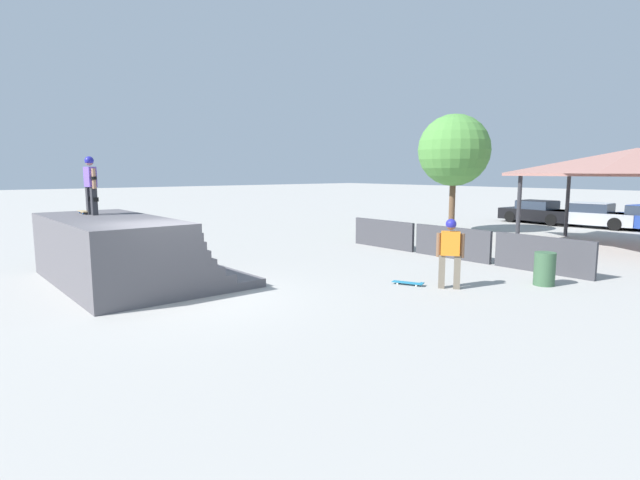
{
  "coord_description": "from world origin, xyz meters",
  "views": [
    {
      "loc": [
        10.72,
        -4.62,
        2.9
      ],
      "look_at": [
        -0.15,
        4.37,
        0.95
      ],
      "focal_mm": 28.0,
      "sensor_mm": 36.0,
      "label": 1
    }
  ],
  "objects_px": {
    "bystander_walking": "(450,248)",
    "skater_on_deck": "(91,181)",
    "tree_beside_pavilion": "(454,151)",
    "skateboard_on_ground": "(409,283)",
    "trash_bin": "(545,269)",
    "parked_car_black": "(538,212)",
    "parked_car_silver": "(592,216)",
    "skateboard_on_deck": "(84,212)"
  },
  "relations": [
    {
      "from": "skateboard_on_deck",
      "to": "trash_bin",
      "type": "distance_m",
      "value": 12.47
    },
    {
      "from": "skateboard_on_ground",
      "to": "trash_bin",
      "type": "xyz_separation_m",
      "value": [
        2.21,
        2.65,
        0.37
      ]
    },
    {
      "from": "skateboard_on_deck",
      "to": "skateboard_on_ground",
      "type": "xyz_separation_m",
      "value": [
        6.71,
        5.96,
        -1.72
      ]
    },
    {
      "from": "tree_beside_pavilion",
      "to": "parked_car_silver",
      "type": "bearing_deg",
      "value": 66.6
    },
    {
      "from": "tree_beside_pavilion",
      "to": "parked_car_black",
      "type": "xyz_separation_m",
      "value": [
        0.43,
        7.47,
        -3.25
      ]
    },
    {
      "from": "skateboard_on_deck",
      "to": "skateboard_on_ground",
      "type": "relative_size",
      "value": 1.04
    },
    {
      "from": "skater_on_deck",
      "to": "trash_bin",
      "type": "xyz_separation_m",
      "value": [
        8.4,
        8.54,
        -2.2
      ]
    },
    {
      "from": "tree_beside_pavilion",
      "to": "parked_car_black",
      "type": "relative_size",
      "value": 1.33
    },
    {
      "from": "bystander_walking",
      "to": "skateboard_on_deck",
      "type": "bearing_deg",
      "value": 4.22
    },
    {
      "from": "skater_on_deck",
      "to": "parked_car_silver",
      "type": "height_order",
      "value": "skater_on_deck"
    },
    {
      "from": "tree_beside_pavilion",
      "to": "skateboard_on_ground",
      "type": "bearing_deg",
      "value": -59.34
    },
    {
      "from": "bystander_walking",
      "to": "trash_bin",
      "type": "distance_m",
      "value": 2.62
    },
    {
      "from": "parked_car_black",
      "to": "parked_car_silver",
      "type": "bearing_deg",
      "value": 5.63
    },
    {
      "from": "skater_on_deck",
      "to": "tree_beside_pavilion",
      "type": "distance_m",
      "value": 15.98
    },
    {
      "from": "parked_car_black",
      "to": "parked_car_silver",
      "type": "relative_size",
      "value": 0.98
    },
    {
      "from": "skateboard_on_deck",
      "to": "bystander_walking",
      "type": "distance_m",
      "value": 9.98
    },
    {
      "from": "skateboard_on_ground",
      "to": "parked_car_black",
      "type": "xyz_separation_m",
      "value": [
        -5.53,
        17.52,
        0.54
      ]
    },
    {
      "from": "trash_bin",
      "to": "skateboard_on_ground",
      "type": "bearing_deg",
      "value": -129.77
    },
    {
      "from": "skater_on_deck",
      "to": "parked_car_black",
      "type": "distance_m",
      "value": 23.5
    },
    {
      "from": "skateboard_on_deck",
      "to": "parked_car_silver",
      "type": "xyz_separation_m",
      "value": [
        4.03,
        23.57,
        -1.18
      ]
    },
    {
      "from": "skateboard_on_deck",
      "to": "bystander_walking",
      "type": "bearing_deg",
      "value": 44.44
    },
    {
      "from": "parked_car_black",
      "to": "trash_bin",
      "type": "bearing_deg",
      "value": -58.71
    },
    {
      "from": "skateboard_on_deck",
      "to": "tree_beside_pavilion",
      "type": "bearing_deg",
      "value": 91.4
    },
    {
      "from": "trash_bin",
      "to": "parked_car_silver",
      "type": "xyz_separation_m",
      "value": [
        -4.89,
        14.96,
        0.18
      ]
    },
    {
      "from": "skateboard_on_deck",
      "to": "parked_car_black",
      "type": "xyz_separation_m",
      "value": [
        1.19,
        23.48,
        -1.18
      ]
    },
    {
      "from": "skater_on_deck",
      "to": "skateboard_on_ground",
      "type": "relative_size",
      "value": 1.91
    },
    {
      "from": "bystander_walking",
      "to": "skateboard_on_ground",
      "type": "xyz_separation_m",
      "value": [
        -0.87,
        -0.49,
        -0.96
      ]
    },
    {
      "from": "skateboard_on_ground",
      "to": "parked_car_black",
      "type": "relative_size",
      "value": 0.2
    },
    {
      "from": "tree_beside_pavilion",
      "to": "skater_on_deck",
      "type": "bearing_deg",
      "value": -90.82
    },
    {
      "from": "trash_bin",
      "to": "parked_car_black",
      "type": "relative_size",
      "value": 0.21
    },
    {
      "from": "trash_bin",
      "to": "skater_on_deck",
      "type": "bearing_deg",
      "value": -134.52
    },
    {
      "from": "skater_on_deck",
      "to": "skateboard_on_deck",
      "type": "height_order",
      "value": "skater_on_deck"
    },
    {
      "from": "skateboard_on_deck",
      "to": "skater_on_deck",
      "type": "bearing_deg",
      "value": 12.25
    },
    {
      "from": "bystander_walking",
      "to": "skateboard_on_ground",
      "type": "height_order",
      "value": "bystander_walking"
    },
    {
      "from": "trash_bin",
      "to": "parked_car_black",
      "type": "xyz_separation_m",
      "value": [
        -7.74,
        14.87,
        0.18
      ]
    },
    {
      "from": "trash_bin",
      "to": "parked_car_black",
      "type": "distance_m",
      "value": 16.76
    },
    {
      "from": "bystander_walking",
      "to": "skater_on_deck",
      "type": "bearing_deg",
      "value": 5.93
    },
    {
      "from": "skateboard_on_ground",
      "to": "parked_car_silver",
      "type": "distance_m",
      "value": 17.82
    },
    {
      "from": "skateboard_on_ground",
      "to": "trash_bin",
      "type": "height_order",
      "value": "trash_bin"
    },
    {
      "from": "tree_beside_pavilion",
      "to": "trash_bin",
      "type": "xyz_separation_m",
      "value": [
        8.17,
        -7.39,
        -3.42
      ]
    },
    {
      "from": "skateboard_on_deck",
      "to": "skateboard_on_ground",
      "type": "distance_m",
      "value": 9.14
    },
    {
      "from": "skater_on_deck",
      "to": "parked_car_silver",
      "type": "distance_m",
      "value": 23.84
    }
  ]
}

